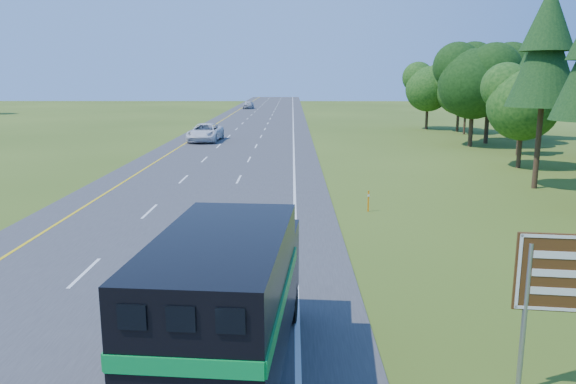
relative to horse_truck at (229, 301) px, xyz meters
name	(u,v)px	position (x,y,z in m)	size (l,w,h in m)	color
road	(240,143)	(-3.99, 46.05, -1.93)	(15.00, 260.00, 0.04)	#38383A
lane_markings	(240,142)	(-3.99, 46.05, -1.90)	(11.15, 260.00, 0.01)	yellow
horse_truck	(229,301)	(0.00, 0.00, 0.00)	(3.14, 8.23, 3.57)	black
white_suv	(205,132)	(-7.74, 47.27, -0.99)	(3.04, 6.59, 1.83)	silver
far_car	(248,105)	(-7.86, 107.86, -1.09)	(1.92, 4.78, 1.63)	#ACADB3
exit_sign	(576,281)	(7.20, -0.39, 0.63)	(2.33, 0.38, 3.98)	gray
delineator	(368,200)	(5.21, 16.26, -1.37)	(0.09, 0.05, 1.07)	orange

